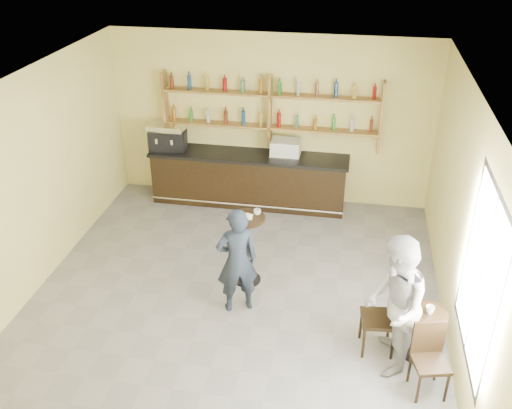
% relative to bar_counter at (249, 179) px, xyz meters
% --- Properties ---
extents(floor, '(7.00, 7.00, 0.00)m').
position_rel_bar_counter_xyz_m(floor, '(0.36, -3.15, -0.51)').
color(floor, slate).
rests_on(floor, ground).
extents(ceiling, '(7.00, 7.00, 0.00)m').
position_rel_bar_counter_xyz_m(ceiling, '(0.36, -3.15, 2.69)').
color(ceiling, white).
rests_on(ceiling, wall_back).
extents(wall_back, '(7.00, 0.00, 7.00)m').
position_rel_bar_counter_xyz_m(wall_back, '(0.36, 0.35, 1.09)').
color(wall_back, '#F1E589').
rests_on(wall_back, floor).
extents(wall_left, '(0.00, 7.00, 7.00)m').
position_rel_bar_counter_xyz_m(wall_left, '(-2.64, -3.15, 1.09)').
color(wall_left, '#F1E589').
rests_on(wall_left, floor).
extents(wall_right, '(0.00, 7.00, 7.00)m').
position_rel_bar_counter_xyz_m(wall_right, '(3.36, -3.15, 1.09)').
color(wall_right, '#F1E589').
rests_on(wall_right, floor).
extents(window_pane, '(0.00, 2.00, 2.00)m').
position_rel_bar_counter_xyz_m(window_pane, '(3.36, -4.35, 1.19)').
color(window_pane, white).
rests_on(window_pane, wall_right).
extents(window_frame, '(0.04, 1.70, 2.10)m').
position_rel_bar_counter_xyz_m(window_frame, '(3.35, -4.35, 1.19)').
color(window_frame, black).
rests_on(window_frame, wall_right).
extents(shelf_unit, '(4.00, 0.26, 1.40)m').
position_rel_bar_counter_xyz_m(shelf_unit, '(0.36, 0.22, 1.30)').
color(shelf_unit, brown).
rests_on(shelf_unit, wall_back).
extents(liquor_bottles, '(3.68, 0.10, 1.00)m').
position_rel_bar_counter_xyz_m(liquor_bottles, '(0.36, 0.22, 1.47)').
color(liquor_bottles, '#8C5919').
rests_on(liquor_bottles, shelf_unit).
extents(bar_counter, '(3.75, 0.73, 1.02)m').
position_rel_bar_counter_xyz_m(bar_counter, '(0.00, 0.00, 0.00)').
color(bar_counter, black).
rests_on(bar_counter, floor).
extents(espresso_machine, '(0.75, 0.55, 0.49)m').
position_rel_bar_counter_xyz_m(espresso_machine, '(-1.56, 0.00, 0.75)').
color(espresso_machine, black).
rests_on(espresso_machine, bar_counter).
extents(pastry_case, '(0.61, 0.52, 0.33)m').
position_rel_bar_counter_xyz_m(pastry_case, '(0.70, 0.00, 0.67)').
color(pastry_case, silver).
rests_on(pastry_case, bar_counter).
extents(pedestal_table, '(0.70, 0.70, 1.13)m').
position_rel_bar_counter_xyz_m(pedestal_table, '(0.46, -2.54, 0.06)').
color(pedestal_table, black).
rests_on(pedestal_table, floor).
extents(napkin, '(0.18, 0.18, 0.00)m').
position_rel_bar_counter_xyz_m(napkin, '(0.46, -2.54, 0.63)').
color(napkin, white).
rests_on(napkin, pedestal_table).
extents(donut, '(0.14, 0.14, 0.04)m').
position_rel_bar_counter_xyz_m(donut, '(0.47, -2.55, 0.65)').
color(donut, '#E1B352').
rests_on(donut, napkin).
extents(cup_pedestal, '(0.14, 0.14, 0.09)m').
position_rel_bar_counter_xyz_m(cup_pedestal, '(0.60, -2.44, 0.67)').
color(cup_pedestal, white).
rests_on(cup_pedestal, pedestal_table).
extents(man_main, '(0.70, 0.59, 1.62)m').
position_rel_bar_counter_xyz_m(man_main, '(0.45, -3.22, 0.30)').
color(man_main, black).
rests_on(man_main, floor).
extents(cafe_table, '(0.73, 0.73, 0.71)m').
position_rel_bar_counter_xyz_m(cafe_table, '(2.96, -3.78, -0.15)').
color(cafe_table, black).
rests_on(cafe_table, floor).
extents(cup_cafe, '(0.14, 0.14, 0.10)m').
position_rel_bar_counter_xyz_m(cup_cafe, '(3.01, -3.78, 0.26)').
color(cup_cafe, white).
rests_on(cup_cafe, cafe_table).
extents(chair_west, '(0.48, 0.48, 1.01)m').
position_rel_bar_counter_xyz_m(chair_west, '(2.41, -3.73, -0.00)').
color(chair_west, black).
rests_on(chair_west, floor).
extents(chair_south, '(0.48, 0.48, 0.92)m').
position_rel_bar_counter_xyz_m(chair_south, '(3.01, -4.38, -0.05)').
color(chair_south, black).
rests_on(chair_south, floor).
extents(patron_second, '(0.71, 0.91, 1.86)m').
position_rel_bar_counter_xyz_m(patron_second, '(2.55, -4.00, 0.42)').
color(patron_second, '#9D9DA2').
rests_on(patron_second, floor).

